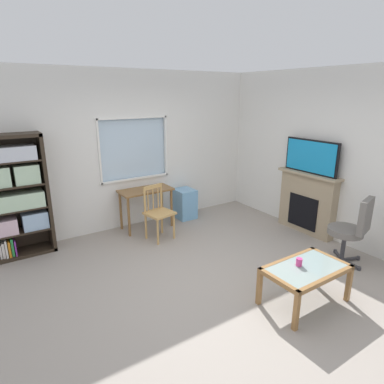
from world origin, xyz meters
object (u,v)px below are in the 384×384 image
(fireplace, at_px, (307,202))
(tv, at_px, (311,157))
(bookshelf, at_px, (14,195))
(desk_under_window, at_px, (146,196))
(office_chair, at_px, (353,228))
(coffee_table, at_px, (306,272))
(plastic_drawer_unit, at_px, (185,204))
(wooden_chair, at_px, (158,212))
(sippy_cup, at_px, (299,262))

(fireplace, relative_size, tv, 1.15)
(bookshelf, relative_size, desk_under_window, 1.95)
(desk_under_window, distance_m, office_chair, 3.32)
(fireplace, distance_m, coffee_table, 2.18)
(plastic_drawer_unit, relative_size, tv, 0.58)
(desk_under_window, relative_size, fireplace, 0.81)
(wooden_chair, height_order, plastic_drawer_unit, wooden_chair)
(coffee_table, bearing_deg, tv, 38.50)
(office_chair, bearing_deg, sippy_cup, -172.60)
(bookshelf, bearing_deg, office_chair, -36.88)
(desk_under_window, bearing_deg, fireplace, -36.68)
(desk_under_window, xyz_separation_m, sippy_cup, (0.49, -2.95, -0.10))
(wooden_chair, relative_size, tv, 0.91)
(desk_under_window, height_order, tv, tv)
(bookshelf, relative_size, sippy_cup, 20.08)
(wooden_chair, height_order, sippy_cup, wooden_chair)
(wooden_chair, height_order, tv, tv)
(wooden_chair, relative_size, plastic_drawer_unit, 1.58)
(bookshelf, relative_size, tv, 1.83)
(plastic_drawer_unit, distance_m, tv, 2.45)
(wooden_chair, distance_m, plastic_drawer_unit, 1.05)
(desk_under_window, xyz_separation_m, coffee_table, (0.54, -3.02, -0.21))
(desk_under_window, height_order, sippy_cup, desk_under_window)
(fireplace, relative_size, coffee_table, 1.18)
(coffee_table, bearing_deg, office_chair, 10.68)
(fireplace, distance_m, tv, 0.80)
(sippy_cup, bearing_deg, wooden_chair, 102.15)
(tv, distance_m, coffee_table, 2.36)
(wooden_chair, xyz_separation_m, sippy_cup, (0.52, -2.44, 0.04))
(fireplace, xyz_separation_m, tv, (-0.02, -0.00, 0.80))
(office_chair, bearing_deg, fireplace, 68.57)
(wooden_chair, bearing_deg, bookshelf, 162.74)
(desk_under_window, relative_size, tv, 0.93)
(desk_under_window, relative_size, plastic_drawer_unit, 1.62)
(desk_under_window, xyz_separation_m, fireplace, (2.25, -1.68, -0.07))
(tv, bearing_deg, plastic_drawer_unit, 128.87)
(bookshelf, xyz_separation_m, wooden_chair, (2.00, -0.62, -0.47))
(desk_under_window, distance_m, plastic_drawer_unit, 0.90)
(wooden_chair, bearing_deg, coffee_table, -77.08)
(plastic_drawer_unit, relative_size, sippy_cup, 6.33)
(bookshelf, xyz_separation_m, sippy_cup, (2.52, -3.06, -0.43))
(desk_under_window, relative_size, office_chair, 0.93)
(coffee_table, distance_m, sippy_cup, 0.14)
(desk_under_window, distance_m, coffee_table, 3.08)
(plastic_drawer_unit, bearing_deg, bookshelf, 178.88)
(tv, bearing_deg, wooden_chair, 152.82)
(wooden_chair, relative_size, fireplace, 0.79)
(office_chair, bearing_deg, wooden_chair, 129.21)
(wooden_chair, distance_m, tv, 2.69)
(fireplace, height_order, tv, tv)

